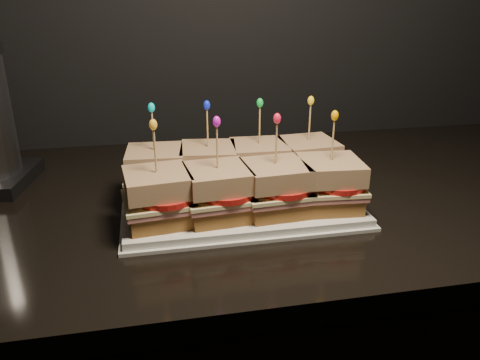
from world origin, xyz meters
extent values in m
cube|color=black|center=(-0.71, 1.65, 0.88)|extent=(2.69, 0.73, 0.04)
cube|color=white|center=(-0.63, 1.57, 0.91)|extent=(0.40, 0.25, 0.02)
cube|color=white|center=(-0.63, 1.57, 0.90)|extent=(0.41, 0.26, 0.01)
cube|color=brown|center=(-0.77, 1.62, 0.93)|extent=(0.10, 0.10, 0.03)
cube|color=#BA6463|center=(-0.77, 1.62, 0.95)|extent=(0.11, 0.11, 0.01)
cube|color=#F7E59D|center=(-0.77, 1.62, 0.96)|extent=(0.11, 0.11, 0.01)
cylinder|color=red|center=(-0.76, 1.62, 0.96)|extent=(0.10, 0.10, 0.01)
cube|color=brown|center=(-0.77, 1.62, 0.99)|extent=(0.10, 0.10, 0.03)
cylinder|color=tan|center=(-0.77, 1.62, 1.03)|extent=(0.00, 0.00, 0.09)
ellipsoid|color=#06C3C3|center=(-0.77, 1.62, 1.08)|extent=(0.01, 0.01, 0.02)
cube|color=brown|center=(-0.68, 1.62, 0.93)|extent=(0.11, 0.11, 0.03)
cube|color=#BA6463|center=(-0.68, 1.62, 0.95)|extent=(0.12, 0.12, 0.01)
cube|color=#F7E59D|center=(-0.68, 1.62, 0.96)|extent=(0.12, 0.12, 0.01)
cylinder|color=red|center=(-0.67, 1.62, 0.96)|extent=(0.10, 0.10, 0.01)
cube|color=brown|center=(-0.68, 1.62, 0.99)|extent=(0.11, 0.11, 0.03)
cylinder|color=tan|center=(-0.68, 1.62, 1.03)|extent=(0.00, 0.00, 0.09)
ellipsoid|color=#1223D7|center=(-0.68, 1.62, 1.08)|extent=(0.01, 0.01, 0.02)
cube|color=brown|center=(-0.58, 1.62, 0.93)|extent=(0.10, 0.10, 0.03)
cube|color=#BA6463|center=(-0.58, 1.62, 0.95)|extent=(0.11, 0.11, 0.01)
cube|color=#F7E59D|center=(-0.58, 1.62, 0.96)|extent=(0.11, 0.11, 0.01)
cylinder|color=red|center=(-0.57, 1.62, 0.96)|extent=(0.10, 0.10, 0.01)
cube|color=brown|center=(-0.58, 1.62, 0.99)|extent=(0.10, 0.10, 0.03)
cylinder|color=tan|center=(-0.58, 1.62, 1.03)|extent=(0.00, 0.00, 0.09)
ellipsoid|color=green|center=(-0.58, 1.62, 1.08)|extent=(0.01, 0.01, 0.02)
cube|color=brown|center=(-0.49, 1.62, 0.93)|extent=(0.10, 0.10, 0.03)
cube|color=#BA6463|center=(-0.49, 1.62, 0.95)|extent=(0.11, 0.11, 0.01)
cube|color=#F7E59D|center=(-0.49, 1.62, 0.96)|extent=(0.11, 0.11, 0.01)
cylinder|color=red|center=(-0.48, 1.62, 0.96)|extent=(0.10, 0.10, 0.01)
cube|color=brown|center=(-0.49, 1.62, 0.99)|extent=(0.10, 0.10, 0.03)
cylinder|color=tan|center=(-0.49, 1.62, 1.03)|extent=(0.00, 0.00, 0.09)
ellipsoid|color=yellow|center=(-0.49, 1.62, 1.08)|extent=(0.01, 0.01, 0.02)
cube|color=brown|center=(-0.77, 1.51, 0.93)|extent=(0.11, 0.11, 0.03)
cube|color=#BA6463|center=(-0.77, 1.51, 0.95)|extent=(0.12, 0.11, 0.01)
cube|color=#F7E59D|center=(-0.77, 1.51, 0.96)|extent=(0.12, 0.11, 0.01)
cylinder|color=red|center=(-0.76, 1.50, 0.96)|extent=(0.10, 0.10, 0.01)
cube|color=brown|center=(-0.77, 1.51, 0.99)|extent=(0.11, 0.11, 0.03)
cylinder|color=tan|center=(-0.77, 1.51, 1.03)|extent=(0.00, 0.00, 0.09)
ellipsoid|color=#F2A221|center=(-0.77, 1.51, 1.08)|extent=(0.01, 0.01, 0.02)
cube|color=brown|center=(-0.68, 1.51, 0.93)|extent=(0.10, 0.10, 0.03)
cube|color=#BA6463|center=(-0.68, 1.51, 0.95)|extent=(0.11, 0.11, 0.01)
cube|color=#F7E59D|center=(-0.68, 1.51, 0.96)|extent=(0.12, 0.11, 0.01)
cylinder|color=red|center=(-0.67, 1.50, 0.96)|extent=(0.10, 0.10, 0.01)
cube|color=brown|center=(-0.68, 1.51, 0.99)|extent=(0.11, 0.11, 0.03)
cylinder|color=tan|center=(-0.68, 1.51, 1.03)|extent=(0.00, 0.00, 0.09)
ellipsoid|color=#CA15BB|center=(-0.68, 1.51, 1.08)|extent=(0.01, 0.01, 0.02)
cube|color=brown|center=(-0.58, 1.51, 0.93)|extent=(0.10, 0.10, 0.03)
cube|color=#BA6463|center=(-0.58, 1.51, 0.95)|extent=(0.11, 0.11, 0.01)
cube|color=#F7E59D|center=(-0.58, 1.51, 0.96)|extent=(0.11, 0.11, 0.01)
cylinder|color=red|center=(-0.57, 1.50, 0.96)|extent=(0.10, 0.10, 0.01)
cube|color=brown|center=(-0.58, 1.51, 0.99)|extent=(0.10, 0.10, 0.03)
cylinder|color=tan|center=(-0.58, 1.51, 1.03)|extent=(0.00, 0.00, 0.09)
ellipsoid|color=red|center=(-0.58, 1.51, 1.08)|extent=(0.01, 0.01, 0.02)
cube|color=brown|center=(-0.49, 1.51, 0.93)|extent=(0.10, 0.10, 0.03)
cube|color=#BA6463|center=(-0.49, 1.51, 0.95)|extent=(0.11, 0.11, 0.01)
cube|color=#F7E59D|center=(-0.49, 1.51, 0.96)|extent=(0.12, 0.11, 0.01)
cylinder|color=red|center=(-0.48, 1.50, 0.96)|extent=(0.10, 0.10, 0.01)
cube|color=brown|center=(-0.49, 1.51, 0.99)|extent=(0.11, 0.11, 0.03)
cylinder|color=tan|center=(-0.49, 1.51, 1.03)|extent=(0.00, 0.00, 0.09)
ellipsoid|color=#F49701|center=(-0.49, 1.51, 1.08)|extent=(0.01, 0.01, 0.02)
camera|label=1|loc=(-0.78, 0.83, 1.26)|focal=35.00mm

